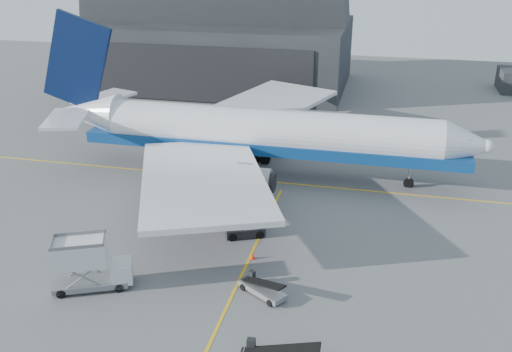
% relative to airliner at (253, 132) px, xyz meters
% --- Properties ---
extents(ground, '(200.00, 200.00, 0.00)m').
position_rel_airliner_xyz_m(ground, '(4.24, -22.13, -5.28)').
color(ground, '#565659').
rests_on(ground, ground).
extents(taxi_lines, '(80.00, 42.12, 0.02)m').
position_rel_airliner_xyz_m(taxi_lines, '(4.24, -9.46, -5.27)').
color(taxi_lines, gold).
rests_on(taxi_lines, ground).
extents(hangar, '(50.00, 28.30, 28.00)m').
position_rel_airliner_xyz_m(hangar, '(-17.76, 42.82, 4.26)').
color(hangar, black).
rests_on(hangar, ground).
extents(airliner, '(53.77, 52.14, 18.87)m').
position_rel_airliner_xyz_m(airliner, '(0.00, 0.00, 0.00)').
color(airliner, white).
rests_on(airliner, ground).
extents(catering_truck, '(6.72, 4.67, 4.35)m').
position_rel_airliner_xyz_m(catering_truck, '(-7.33, -26.84, -3.08)').
color(catering_truck, slate).
rests_on(catering_truck, ground).
extents(pushback_tug, '(4.22, 3.38, 1.72)m').
position_rel_airliner_xyz_m(pushback_tug, '(2.85, -15.24, -4.64)').
color(pushback_tug, black).
rests_on(pushback_tug, ground).
extents(belt_loader_b, '(4.31, 3.47, 1.71)m').
position_rel_airliner_xyz_m(belt_loader_b, '(6.52, -24.57, -4.75)').
color(belt_loader_b, slate).
rests_on(belt_loader_b, ground).
extents(traffic_cone, '(0.41, 0.41, 0.59)m').
position_rel_airliner_xyz_m(traffic_cone, '(4.51, -19.43, -5.00)').
color(traffic_cone, red).
rests_on(traffic_cone, ground).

